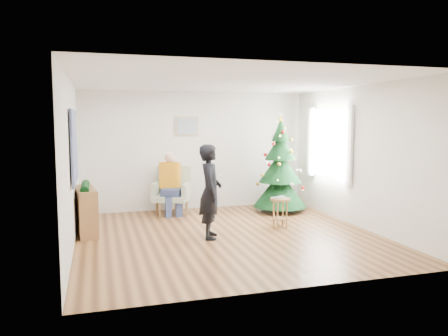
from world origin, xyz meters
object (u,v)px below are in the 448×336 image
object	(u,v)px
stool	(280,212)
console	(86,211)
armchair	(172,197)
standing_man	(210,191)
christmas_tree	(280,168)

from	to	relation	value
stool	console	size ratio (longest dim) A/B	0.54
stool	armchair	bearing A→B (deg)	134.23
armchair	standing_man	distance (m)	2.17
standing_man	stool	bearing A→B (deg)	-61.48
stool	console	bearing A→B (deg)	171.26
stool	christmas_tree	bearing A→B (deg)	66.79
stool	armchair	world-z (taller)	armchair
standing_man	console	distance (m)	2.22
christmas_tree	standing_man	distance (m)	2.63
standing_man	console	bearing A→B (deg)	81.01
console	armchair	bearing A→B (deg)	28.61
standing_man	console	xyz separation A→B (m)	(-2.00, 0.88, -0.39)
christmas_tree	standing_man	xyz separation A→B (m)	(-2.00, -1.70, -0.15)
christmas_tree	armchair	bearing A→B (deg)	169.96
console	christmas_tree	bearing A→B (deg)	4.53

